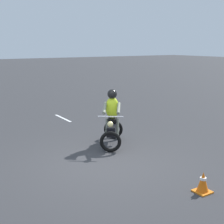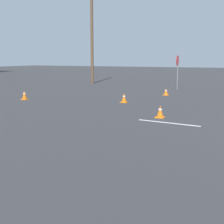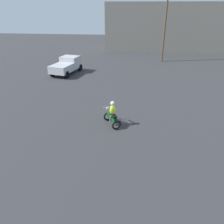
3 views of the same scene
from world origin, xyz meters
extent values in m
torus|color=black|center=(-7.77, 12.99, 0.30)|extent=(0.56, 0.40, 0.60)
torus|color=black|center=(-7.09, 11.88, 0.30)|extent=(0.56, 0.40, 0.60)
cube|color=#0F4C1E|center=(-7.43, 12.43, 0.52)|extent=(0.78, 1.06, 0.28)
cube|color=black|center=(-7.31, 12.24, 0.74)|extent=(0.51, 0.61, 0.10)
cylinder|color=silver|center=(-7.74, 12.95, 1.00)|extent=(0.62, 0.39, 0.04)
sphere|color=#F2E08C|center=(-7.81, 13.06, 0.82)|extent=(0.22, 0.22, 0.16)
ellipsoid|color=#D8F233|center=(-7.37, 12.33, 1.10)|extent=(0.49, 0.45, 0.64)
cylinder|color=slate|center=(-7.35, 12.69, 1.15)|extent=(0.36, 0.51, 0.27)
cylinder|color=slate|center=(-7.69, 12.48, 1.15)|extent=(0.36, 0.51, 0.27)
cylinder|color=slate|center=(-7.26, 12.42, 0.52)|extent=(0.23, 0.27, 0.51)
cylinder|color=slate|center=(-7.50, 12.27, 0.52)|extent=(0.23, 0.27, 0.51)
sphere|color=silver|center=(-7.39, 12.36, 1.52)|extent=(0.38, 0.38, 0.28)
cylinder|color=black|center=(-12.57, 24.81, 0.38)|extent=(0.41, 0.80, 0.76)
cylinder|color=black|center=(-14.23, 25.19, 0.38)|extent=(0.41, 0.80, 0.76)
cylinder|color=black|center=(-13.27, 21.79, 0.38)|extent=(0.41, 0.80, 0.76)
cylinder|color=black|center=(-14.92, 22.17, 0.38)|extent=(0.41, 0.80, 0.76)
cube|color=#B7B7BC|center=(-13.97, 22.52, 0.83)|extent=(2.39, 2.77, 0.80)
cube|color=#B7B7BC|center=(-13.55, 24.37, 1.08)|extent=(2.21, 1.99, 1.30)
cube|color=black|center=(-13.40, 25.00, 1.43)|extent=(1.68, 0.50, 0.56)
cylinder|color=brown|center=(-2.68, 30.72, 5.24)|extent=(0.24, 0.24, 10.48)
cube|color=gray|center=(4.97, 40.98, 3.71)|extent=(32.60, 8.28, 7.43)
camera|label=1|loc=(3.83, 6.24, 2.93)|focal=50.00mm
camera|label=2|loc=(-10.74, 2.55, 2.16)|focal=50.00mm
camera|label=3|loc=(-6.06, 0.30, 6.87)|focal=35.00mm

